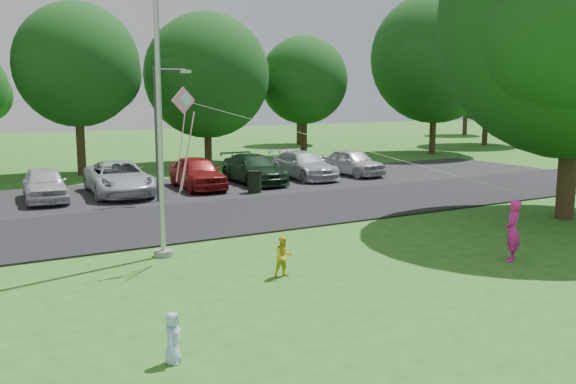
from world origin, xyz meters
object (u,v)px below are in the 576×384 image
flagpole (159,97)px  child_blue (173,338)px  child_yellow (284,257)px  kite (192,119)px  street_lamp (161,121)px  woman (513,231)px  trash_can (255,182)px

flagpole → child_blue: 7.83m
flagpole → child_yellow: (1.80, -3.25, -3.68)m
child_blue → kite: bearing=11.3°
street_lamp → woman: street_lamp is taller
trash_can → child_yellow: trash_can is taller
child_yellow → child_blue: size_ratio=1.15×
flagpole → woman: flagpole is taller
flagpole → street_lamp: size_ratio=1.90×
trash_can → kite: bearing=-125.3°
flagpole → child_yellow: flagpole is taller
flagpole → child_blue: size_ratio=11.79×
street_lamp → flagpole: bearing=-104.3°
child_blue → kite: size_ratio=0.11×
child_blue → kite: 7.02m
trash_can → child_blue: (-8.98, -14.54, -0.07)m
flagpole → street_lamp: (2.80, 7.95, -1.01)m
woman → child_blue: 9.84m
flagpole → trash_can: flagpole is taller
woman → child_blue: size_ratio=1.88×
woman → child_yellow: (-5.77, 1.71, -0.31)m
child_blue → child_yellow: bearing=-13.5°
trash_can → child_blue: size_ratio=1.16×
trash_can → child_yellow: bearing=-114.1°
woman → child_yellow: 6.02m
street_lamp → child_yellow: street_lamp is taller
street_lamp → child_yellow: (-1.00, -11.20, -2.67)m
woman → street_lamp: bearing=-109.1°
street_lamp → child_yellow: 11.55m
street_lamp → child_blue: size_ratio=6.19×
woman → kite: size_ratio=0.21×
street_lamp → child_blue: 15.55m
street_lamp → trash_can: (4.04, 0.05, -2.66)m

